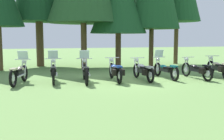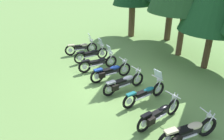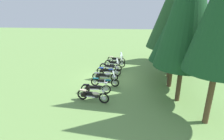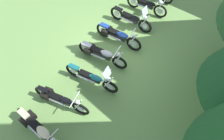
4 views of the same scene
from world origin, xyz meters
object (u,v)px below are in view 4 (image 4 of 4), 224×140
Objects in this scene: motorcycle_2 at (131,19)px; motorcycle_4 at (101,54)px; motorcycle_7 at (39,129)px; motorcycle_3 at (117,35)px; motorcycle_1 at (147,5)px; motorcycle_6 at (60,99)px; motorcycle_5 at (92,78)px.

motorcycle_2 is 2.66m from motorcycle_4.
motorcycle_3 is at bearing 97.34° from motorcycle_7.
motorcycle_4 is at bearing 97.88° from motorcycle_7.
motorcycle_7 is at bearing -86.64° from motorcycle_2.
motorcycle_4 is (1.29, -0.15, -0.01)m from motorcycle_3.
motorcycle_2 reaches higher than motorcycle_7.
motorcycle_1 reaches higher than motorcycle_4.
motorcycle_4 is 2.64m from motorcycle_6.
motorcycle_6 is 0.97× the size of motorcycle_7.
motorcycle_4 is 1.02× the size of motorcycle_6.
motorcycle_2 is at bearing 80.91° from motorcycle_6.
motorcycle_2 is 0.99× the size of motorcycle_5.
motorcycle_7 reaches higher than motorcycle_6.
motorcycle_2 is 5.29m from motorcycle_6.
motorcycle_1 reaches higher than motorcycle_3.
motorcycle_6 is (6.60, -0.95, -0.04)m from motorcycle_1.
motorcycle_1 is 7.91m from motorcycle_7.
motorcycle_1 is at bearing 84.44° from motorcycle_2.
motorcycle_7 reaches higher than motorcycle_4.
motorcycle_5 is 2.68m from motorcycle_7.
motorcycle_2 reaches higher than motorcycle_6.
motorcycle_3 is 1.00× the size of motorcycle_7.
motorcycle_1 is at bearing 82.99° from motorcycle_4.
motorcycle_7 is (1.26, 0.04, 0.04)m from motorcycle_6.
motorcycle_3 is at bearing -94.14° from motorcycle_1.
motorcycle_5 reaches higher than motorcycle_6.
motorcycle_6 is (1.36, -0.59, -0.01)m from motorcycle_5.
motorcycle_6 is at bearing -88.27° from motorcycle_2.
motorcycle_5 is at bearing 64.22° from motorcycle_6.
motorcycle_5 is 1.48m from motorcycle_6.
motorcycle_7 is at bearing -91.50° from motorcycle_1.
motorcycle_5 is 1.02× the size of motorcycle_6.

